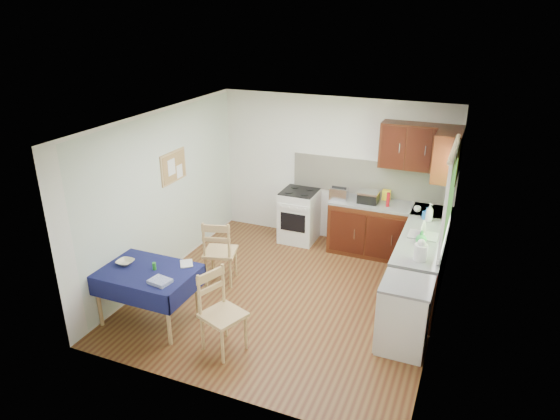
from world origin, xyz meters
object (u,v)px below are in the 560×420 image
at_px(toaster, 339,194).
at_px(sandwich_press, 368,197).
at_px(dining_table, 146,277).
at_px(dish_rack, 423,235).
at_px(kettle, 421,251).
at_px(chair_near, 220,309).
at_px(chair_far, 219,250).

xyz_separation_m(toaster, sandwich_press, (0.48, 0.05, -0.01)).
xyz_separation_m(dining_table, dish_rack, (3.12, 2.04, 0.27)).
height_order(dining_table, kettle, kettle).
relative_size(chair_near, dish_rack, 2.57).
distance_m(chair_far, sandwich_press, 2.55).
xyz_separation_m(chair_far, dish_rack, (2.75, 0.82, 0.38)).
distance_m(chair_near, sandwich_press, 3.34).
bearing_deg(dining_table, kettle, 16.03).
distance_m(toaster, kettle, 2.25).
distance_m(chair_near, kettle, 2.56).
distance_m(dining_table, chair_near, 1.14).
relative_size(dish_rack, kettle, 1.39).
height_order(toaster, kettle, kettle).
height_order(chair_near, sandwich_press, sandwich_press).
bearing_deg(dining_table, chair_far, 66.63).
relative_size(chair_near, toaster, 3.53).
xyz_separation_m(chair_near, sandwich_press, (1.00, 3.15, 0.46)).
bearing_deg(dish_rack, sandwich_press, 156.57).
bearing_deg(sandwich_press, chair_far, -119.46).
distance_m(chair_near, toaster, 3.17).
height_order(chair_far, kettle, kettle).
xyz_separation_m(chair_far, toaster, (1.28, 1.74, 0.46)).
bearing_deg(toaster, dining_table, -141.10).
height_order(dining_table, chair_near, chair_near).
height_order(dish_rack, kettle, kettle).
xyz_separation_m(chair_far, kettle, (2.81, 0.09, 0.49)).
distance_m(toaster, dish_rack, 1.74).
xyz_separation_m(chair_near, toaster, (0.52, 3.10, 0.47)).
height_order(chair_far, chair_near, chair_far).
distance_m(dining_table, sandwich_press, 3.71).
height_order(chair_far, sandwich_press, sandwich_press).
relative_size(toaster, dish_rack, 0.73).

